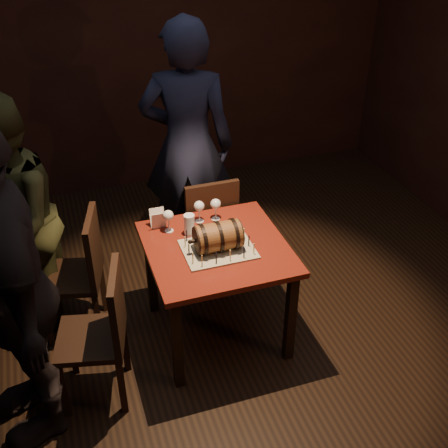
{
  "coord_description": "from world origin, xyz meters",
  "views": [
    {
      "loc": [
        -0.9,
        -2.72,
        2.84
      ],
      "look_at": [
        0.02,
        0.05,
        0.95
      ],
      "focal_mm": 45.0,
      "sensor_mm": 36.0,
      "label": 1
    }
  ],
  "objects_px": {
    "pub_table": "(217,260)",
    "person_left_rear": "(11,223)",
    "wine_glass_mid": "(199,207)",
    "wine_glass_right": "(216,205)",
    "person_left_front": "(9,288)",
    "chair_back": "(209,225)",
    "barrel_cake": "(218,237)",
    "person_back": "(187,146)",
    "chair_left_rear": "(82,269)",
    "pint_of_ale": "(189,225)",
    "wine_glass_left": "(168,216)",
    "chair_left_front": "(103,329)"
  },
  "relations": [
    {
      "from": "chair_left_front",
      "to": "person_left_rear",
      "type": "relative_size",
      "value": 0.54
    },
    {
      "from": "chair_left_rear",
      "to": "chair_left_front",
      "type": "height_order",
      "value": "same"
    },
    {
      "from": "wine_glass_left",
      "to": "person_left_rear",
      "type": "xyz_separation_m",
      "value": [
        -0.99,
        0.26,
        -0.01
      ]
    },
    {
      "from": "wine_glass_mid",
      "to": "person_left_front",
      "type": "bearing_deg",
      "value": -151.63
    },
    {
      "from": "pub_table",
      "to": "wine_glass_left",
      "type": "distance_m",
      "value": 0.43
    },
    {
      "from": "chair_left_rear",
      "to": "wine_glass_left",
      "type": "bearing_deg",
      "value": -7.44
    },
    {
      "from": "barrel_cake",
      "to": "chair_left_rear",
      "type": "distance_m",
      "value": 0.99
    },
    {
      "from": "chair_left_rear",
      "to": "person_back",
      "type": "relative_size",
      "value": 0.47
    },
    {
      "from": "pint_of_ale",
      "to": "person_left_front",
      "type": "distance_m",
      "value": 1.24
    },
    {
      "from": "wine_glass_right",
      "to": "chair_back",
      "type": "height_order",
      "value": "chair_back"
    },
    {
      "from": "chair_left_rear",
      "to": "chair_left_front",
      "type": "xyz_separation_m",
      "value": [
        0.05,
        -0.64,
        0.0
      ]
    },
    {
      "from": "wine_glass_mid",
      "to": "person_left_rear",
      "type": "relative_size",
      "value": 0.09
    },
    {
      "from": "wine_glass_left",
      "to": "chair_back",
      "type": "distance_m",
      "value": 0.6
    },
    {
      "from": "pub_table",
      "to": "barrel_cake",
      "type": "relative_size",
      "value": 2.6
    },
    {
      "from": "barrel_cake",
      "to": "wine_glass_right",
      "type": "height_order",
      "value": "barrel_cake"
    },
    {
      "from": "wine_glass_right",
      "to": "chair_left_front",
      "type": "bearing_deg",
      "value": -146.08
    },
    {
      "from": "wine_glass_right",
      "to": "barrel_cake",
      "type": "bearing_deg",
      "value": -105.44
    },
    {
      "from": "chair_back",
      "to": "person_left_front",
      "type": "xyz_separation_m",
      "value": [
        -1.36,
        -0.93,
        0.46
      ]
    },
    {
      "from": "wine_glass_mid",
      "to": "wine_glass_right",
      "type": "bearing_deg",
      "value": -4.46
    },
    {
      "from": "pub_table",
      "to": "chair_back",
      "type": "relative_size",
      "value": 0.97
    },
    {
      "from": "wine_glass_right",
      "to": "chair_left_front",
      "type": "xyz_separation_m",
      "value": [
        -0.89,
        -0.6,
        -0.35
      ]
    },
    {
      "from": "pub_table",
      "to": "chair_back",
      "type": "height_order",
      "value": "chair_back"
    },
    {
      "from": "person_left_rear",
      "to": "person_left_front",
      "type": "xyz_separation_m",
      "value": [
        0.0,
        -0.87,
        0.13
      ]
    },
    {
      "from": "wine_glass_right",
      "to": "person_left_rear",
      "type": "relative_size",
      "value": 0.09
    },
    {
      "from": "chair_back",
      "to": "wine_glass_mid",
      "type": "bearing_deg",
      "value": -118.22
    },
    {
      "from": "barrel_cake",
      "to": "person_left_front",
      "type": "height_order",
      "value": "person_left_front"
    },
    {
      "from": "wine_glass_right",
      "to": "chair_left_rear",
      "type": "bearing_deg",
      "value": 177.81
    },
    {
      "from": "chair_left_rear",
      "to": "barrel_cake",
      "type": "bearing_deg",
      "value": -24.76
    },
    {
      "from": "person_back",
      "to": "pub_table",
      "type": "bearing_deg",
      "value": 104.35
    },
    {
      "from": "wine_glass_mid",
      "to": "person_back",
      "type": "height_order",
      "value": "person_back"
    },
    {
      "from": "chair_back",
      "to": "chair_left_rear",
      "type": "height_order",
      "value": "same"
    },
    {
      "from": "barrel_cake",
      "to": "person_back",
      "type": "height_order",
      "value": "person_back"
    },
    {
      "from": "wine_glass_mid",
      "to": "person_back",
      "type": "distance_m",
      "value": 0.72
    },
    {
      "from": "wine_glass_left",
      "to": "pint_of_ale",
      "type": "height_order",
      "value": "wine_glass_left"
    },
    {
      "from": "pub_table",
      "to": "barrel_cake",
      "type": "xyz_separation_m",
      "value": [
        -0.0,
        -0.05,
        0.21
      ]
    },
    {
      "from": "pint_of_ale",
      "to": "person_left_rear",
      "type": "relative_size",
      "value": 0.09
    },
    {
      "from": "chair_left_rear",
      "to": "person_left_rear",
      "type": "relative_size",
      "value": 0.54
    },
    {
      "from": "person_back",
      "to": "person_left_front",
      "type": "height_order",
      "value": "person_back"
    },
    {
      "from": "chair_back",
      "to": "chair_left_front",
      "type": "relative_size",
      "value": 1.0
    },
    {
      "from": "wine_glass_right",
      "to": "chair_back",
      "type": "distance_m",
      "value": 0.45
    },
    {
      "from": "wine_glass_right",
      "to": "pub_table",
      "type": "bearing_deg",
      "value": -106.79
    },
    {
      "from": "barrel_cake",
      "to": "person_left_rear",
      "type": "distance_m",
      "value": 1.36
    },
    {
      "from": "barrel_cake",
      "to": "chair_left_rear",
      "type": "xyz_separation_m",
      "value": [
        -0.85,
        0.39,
        -0.33
      ]
    },
    {
      "from": "pub_table",
      "to": "person_left_rear",
      "type": "distance_m",
      "value": 1.37
    },
    {
      "from": "chair_left_front",
      "to": "wine_glass_mid",
      "type": "bearing_deg",
      "value": 38.07
    },
    {
      "from": "pint_of_ale",
      "to": "barrel_cake",
      "type": "bearing_deg",
      "value": -61.81
    },
    {
      "from": "pub_table",
      "to": "chair_back",
      "type": "xyz_separation_m",
      "value": [
        0.13,
        0.59,
        -0.12
      ]
    },
    {
      "from": "wine_glass_mid",
      "to": "pint_of_ale",
      "type": "height_order",
      "value": "wine_glass_mid"
    },
    {
      "from": "barrel_cake",
      "to": "chair_back",
      "type": "bearing_deg",
      "value": 78.48
    },
    {
      "from": "chair_left_rear",
      "to": "pint_of_ale",
      "type": "bearing_deg",
      "value": -12.41
    }
  ]
}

